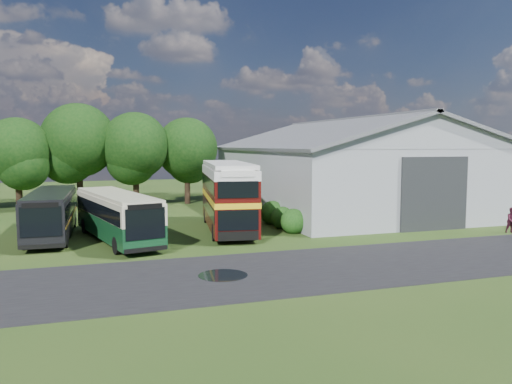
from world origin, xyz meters
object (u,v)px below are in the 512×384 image
object	(u,v)px
bus_maroon_double	(228,197)
visitor_b	(512,221)
bus_dark_single	(51,213)
bus_green_single	(117,216)
storage_shed	(348,163)

from	to	relation	value
bus_maroon_double	visitor_b	size ratio (longest dim) A/B	6.54
bus_dark_single	visitor_b	bearing A→B (deg)	-14.07
bus_maroon_double	visitor_b	world-z (taller)	bus_maroon_double
bus_green_single	visitor_b	bearing A→B (deg)	-25.41
bus_maroon_double	bus_dark_single	world-z (taller)	bus_maroon_double
storage_shed	visitor_b	distance (m)	15.53
bus_dark_single	storage_shed	bearing A→B (deg)	16.66
bus_green_single	visitor_b	distance (m)	25.34
bus_green_single	bus_maroon_double	size ratio (longest dim) A/B	0.98
bus_green_single	bus_maroon_double	xyz separation A→B (m)	(7.32, 1.52, 0.76)
bus_green_single	bus_dark_single	distance (m)	4.63
bus_dark_single	visitor_b	xyz separation A→B (m)	(28.59, -8.00, -0.69)
storage_shed	bus_maroon_double	world-z (taller)	storage_shed
bus_dark_single	bus_maroon_double	bearing A→B (deg)	-3.93
storage_shed	bus_dark_single	bearing A→B (deg)	-164.91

